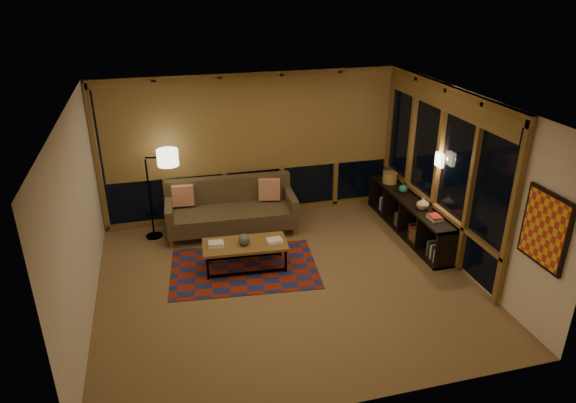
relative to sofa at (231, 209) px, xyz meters
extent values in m
cube|color=#8A6344|center=(0.53, -1.82, -0.46)|extent=(5.50, 5.00, 0.01)
cube|color=white|center=(0.53, -1.82, 2.24)|extent=(5.50, 5.00, 0.01)
cube|color=white|center=(0.53, 0.68, 0.89)|extent=(5.50, 0.01, 2.70)
cube|color=white|center=(0.53, -4.32, 0.89)|extent=(5.50, 0.01, 2.70)
cube|color=white|center=(-2.22, -1.82, 0.89)|extent=(0.01, 5.00, 2.70)
cube|color=white|center=(3.28, -1.82, 0.89)|extent=(0.01, 5.00, 2.70)
cube|color=maroon|center=(-0.02, -1.29, -0.45)|extent=(2.41, 1.74, 0.01)
sphere|color=black|center=(0.00, -1.30, 0.07)|extent=(0.19, 0.19, 0.18)
cylinder|color=#A6833E|center=(3.00, -0.02, 0.29)|extent=(0.30, 0.30, 0.20)
sphere|color=#247062|center=(3.02, -0.53, 0.27)|extent=(0.17, 0.17, 0.15)
imported|color=tan|center=(3.02, -1.25, 0.30)|extent=(0.24, 0.24, 0.21)
camera|label=1|loc=(-1.12, -8.17, 3.80)|focal=32.00mm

